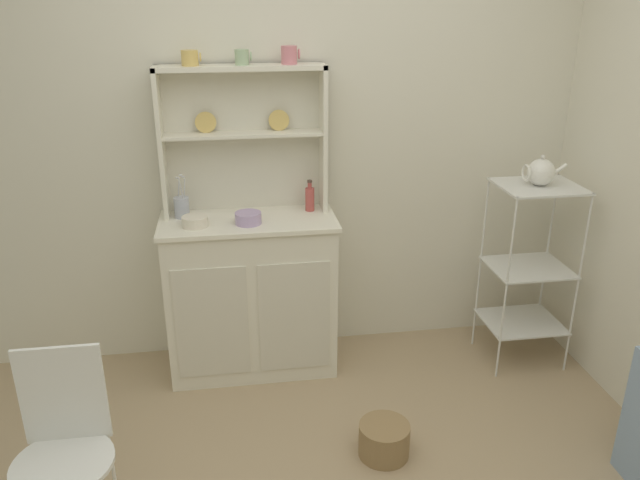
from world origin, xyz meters
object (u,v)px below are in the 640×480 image
at_px(cup_gold_0, 190,58).
at_px(utensil_jar, 182,207).
at_px(floor_basket, 384,440).
at_px(jam_bottle, 310,198).
at_px(hutch_shelf_unit, 243,129).
at_px(wire_chair, 63,438).
at_px(hutch_cabinet, 251,293).
at_px(bakers_rack, 529,258).
at_px(bowl_mixing_large, 195,221).
at_px(porcelain_teapot, 541,172).

height_order(cup_gold_0, utensil_jar, cup_gold_0).
distance_m(floor_basket, jam_bottle, 1.31).
distance_m(hutch_shelf_unit, utensil_jar, 0.53).
height_order(hutch_shelf_unit, wire_chair, hutch_shelf_unit).
relative_size(floor_basket, jam_bottle, 1.37).
relative_size(hutch_cabinet, cup_gold_0, 9.56).
bearing_deg(wire_chair, bakers_rack, -6.13).
relative_size(bakers_rack, bowl_mixing_large, 7.94).
xyz_separation_m(cup_gold_0, utensil_jar, (-0.10, -0.04, -0.76)).
relative_size(hutch_shelf_unit, utensil_jar, 3.59).
height_order(utensil_jar, porcelain_teapot, porcelain_teapot).
xyz_separation_m(bakers_rack, wire_chair, (-2.28, -1.03, -0.12)).
distance_m(wire_chair, porcelain_teapot, 2.58).
xyz_separation_m(hutch_cabinet, bakers_rack, (1.55, -0.15, 0.18)).
relative_size(bakers_rack, cup_gold_0, 10.84).
relative_size(hutch_shelf_unit, cup_gold_0, 8.88).
distance_m(cup_gold_0, utensil_jar, 0.76).
height_order(wire_chair, floor_basket, wire_chair).
distance_m(cup_gold_0, jam_bottle, 0.95).
bearing_deg(hutch_shelf_unit, floor_basket, -61.28).
xyz_separation_m(hutch_shelf_unit, bakers_rack, (1.55, -0.32, -0.71)).
distance_m(bakers_rack, porcelain_teapot, 0.50).
relative_size(hutch_cabinet, wire_chair, 1.10).
xyz_separation_m(hutch_cabinet, floor_basket, (0.56, -0.86, -0.38)).
bearing_deg(utensil_jar, hutch_cabinet, -12.78).
bearing_deg(floor_basket, utensil_jar, 134.03).
bearing_deg(wire_chair, bowl_mixing_large, 37.02).
height_order(floor_basket, porcelain_teapot, porcelain_teapot).
height_order(hutch_cabinet, jam_bottle, jam_bottle).
bearing_deg(bowl_mixing_large, utensil_jar, 115.52).
relative_size(hutch_shelf_unit, porcelain_teapot, 3.71).
xyz_separation_m(hutch_shelf_unit, jam_bottle, (0.34, -0.08, -0.38)).
relative_size(hutch_cabinet, utensil_jar, 3.86).
bearing_deg(hutch_cabinet, bowl_mixing_large, -164.92).
height_order(hutch_cabinet, bakers_rack, bakers_rack).
relative_size(hutch_cabinet, jam_bottle, 5.41).
distance_m(floor_basket, utensil_jar, 1.57).
relative_size(cup_gold_0, bowl_mixing_large, 0.73).
distance_m(bakers_rack, wire_chair, 2.51).
relative_size(wire_chair, cup_gold_0, 8.68).
bearing_deg(bowl_mixing_large, jam_bottle, 14.51).
distance_m(hutch_cabinet, cup_gold_0, 1.28).
height_order(bowl_mixing_large, jam_bottle, jam_bottle).
relative_size(hutch_shelf_unit, floor_basket, 3.66).
bearing_deg(hutch_cabinet, porcelain_teapot, -5.63).
bearing_deg(bakers_rack, utensil_jar, 173.05).
height_order(hutch_cabinet, wire_chair, hutch_cabinet).
bearing_deg(bowl_mixing_large, floor_basket, -43.30).
height_order(hutch_shelf_unit, jam_bottle, hutch_shelf_unit).
bearing_deg(cup_gold_0, jam_bottle, -3.49).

